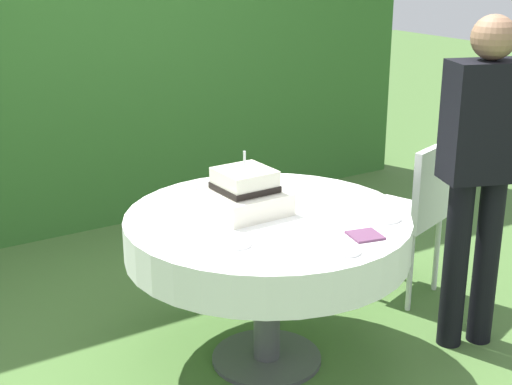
# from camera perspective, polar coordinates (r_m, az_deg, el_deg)

# --- Properties ---
(ground_plane) EXTENTS (20.00, 20.00, 0.00)m
(ground_plane) POSITION_cam_1_polar(r_m,az_deg,el_deg) (3.65, 0.81, -12.65)
(ground_plane) COLOR #476B33
(foliage_hedge) EXTENTS (5.16, 0.41, 2.96)m
(foliage_hedge) POSITION_cam_1_polar(r_m,az_deg,el_deg) (5.17, -13.38, 13.57)
(foliage_hedge) COLOR #336628
(foliage_hedge) RESTS_ON ground_plane
(cake_table) EXTENTS (1.28, 1.28, 0.74)m
(cake_table) POSITION_cam_1_polar(r_m,az_deg,el_deg) (3.36, 0.86, -3.35)
(cake_table) COLOR #4C4C51
(cake_table) RESTS_ON ground_plane
(wedding_cake) EXTENTS (0.34, 0.34, 0.29)m
(wedding_cake) POSITION_cam_1_polar(r_m,az_deg,el_deg) (3.34, -0.86, -0.07)
(wedding_cake) COLOR silver
(wedding_cake) RESTS_ON cake_table
(serving_plate_near) EXTENTS (0.11, 0.11, 0.01)m
(serving_plate_near) POSITION_cam_1_polar(r_m,az_deg,el_deg) (2.96, 6.96, -4.48)
(serving_plate_near) COLOR white
(serving_plate_near) RESTS_ON cake_table
(serving_plate_far) EXTENTS (0.11, 0.11, 0.01)m
(serving_plate_far) POSITION_cam_1_polar(r_m,az_deg,el_deg) (3.00, -1.37, -3.98)
(serving_plate_far) COLOR white
(serving_plate_far) RESTS_ON cake_table
(serving_plate_left) EXTENTS (0.14, 0.14, 0.01)m
(serving_plate_left) POSITION_cam_1_polar(r_m,az_deg,el_deg) (3.33, 9.82, -1.92)
(serving_plate_left) COLOR white
(serving_plate_left) RESTS_ON cake_table
(napkin_stack) EXTENTS (0.15, 0.15, 0.01)m
(napkin_stack) POSITION_cam_1_polar(r_m,az_deg,el_deg) (3.12, 8.34, -3.26)
(napkin_stack) COLOR #603856
(napkin_stack) RESTS_ON cake_table
(garden_chair) EXTENTS (0.51, 0.51, 0.89)m
(garden_chair) POSITION_cam_1_polar(r_m,az_deg,el_deg) (4.13, 12.02, -0.95)
(garden_chair) COLOR white
(garden_chair) RESTS_ON ground_plane
(standing_person) EXTENTS (0.41, 0.32, 1.60)m
(standing_person) POSITION_cam_1_polar(r_m,az_deg,el_deg) (3.58, 16.83, 2.18)
(standing_person) COLOR black
(standing_person) RESTS_ON ground_plane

